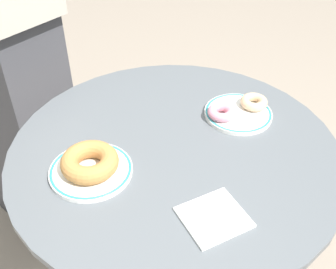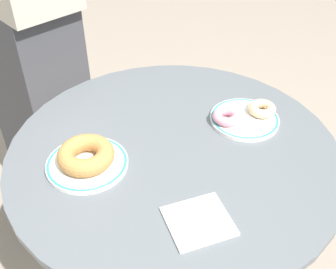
% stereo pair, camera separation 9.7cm
% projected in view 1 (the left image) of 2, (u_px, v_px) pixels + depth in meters
% --- Properties ---
extents(cafe_table, '(0.79, 0.79, 0.75)m').
position_uv_depth(cafe_table, '(174.00, 207.00, 1.11)').
color(cafe_table, '#565B60').
rests_on(cafe_table, ground).
extents(plate_left, '(0.18, 0.18, 0.01)m').
position_uv_depth(plate_left, '(91.00, 171.00, 0.91)').
color(plate_left, white).
rests_on(plate_left, cafe_table).
extents(plate_right, '(0.18, 0.18, 0.01)m').
position_uv_depth(plate_right, '(238.00, 113.00, 1.07)').
color(plate_right, white).
rests_on(plate_right, cafe_table).
extents(donut_old_fashioned, '(0.17, 0.17, 0.04)m').
position_uv_depth(donut_old_fashioned, '(90.00, 162.00, 0.89)').
color(donut_old_fashioned, '#BC7F42').
rests_on(donut_old_fashioned, plate_left).
extents(donut_glazed, '(0.09, 0.09, 0.02)m').
position_uv_depth(donut_glazed, '(254.00, 102.00, 1.08)').
color(donut_glazed, '#E0B789').
rests_on(donut_glazed, plate_right).
extents(donut_pink_frosted, '(0.10, 0.10, 0.02)m').
position_uv_depth(donut_pink_frosted, '(222.00, 112.00, 1.05)').
color(donut_pink_frosted, pink).
rests_on(donut_pink_frosted, plate_right).
extents(paper_napkin, '(0.13, 0.12, 0.01)m').
position_uv_depth(paper_napkin, '(214.00, 217.00, 0.81)').
color(paper_napkin, white).
rests_on(paper_napkin, cafe_table).
extents(person_figure, '(0.39, 0.49, 1.66)m').
position_uv_depth(person_figure, '(0.00, 42.00, 1.28)').
color(person_figure, '#3D3D42').
rests_on(person_figure, ground).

